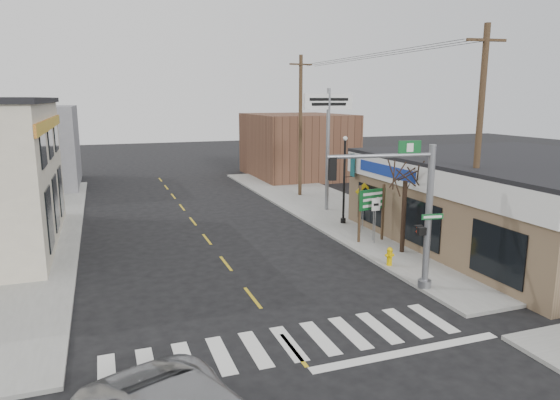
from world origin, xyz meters
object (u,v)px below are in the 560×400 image
object	(u,v)px
dance_center_sign	(328,120)
traffic_signal_pole	(414,203)
guide_sign	(372,205)
fire_hydrant	(390,255)
lamp_post	(345,173)
bare_tree	(406,168)
utility_pole_near	(478,146)
utility_pole_far	(300,125)

from	to	relation	value
dance_center_sign	traffic_signal_pole	bearing A→B (deg)	-112.63
guide_sign	traffic_signal_pole	bearing A→B (deg)	-117.82
guide_sign	fire_hydrant	xyz separation A→B (m)	(-1.11, -3.47, -1.38)
traffic_signal_pole	lamp_post	size ratio (longest dim) A/B	1.12
traffic_signal_pole	fire_hydrant	world-z (taller)	traffic_signal_pole
lamp_post	traffic_signal_pole	bearing A→B (deg)	-104.28
bare_tree	traffic_signal_pole	bearing A→B (deg)	-119.88
lamp_post	bare_tree	size ratio (longest dim) A/B	0.99
fire_hydrant	lamp_post	world-z (taller)	lamp_post
bare_tree	dance_center_sign	bearing A→B (deg)	86.79
guide_sign	utility_pole_near	size ratio (longest dim) A/B	0.29
fire_hydrant	dance_center_sign	bearing A→B (deg)	78.95
utility_pole_far	lamp_post	bearing A→B (deg)	-99.64
traffic_signal_pole	bare_tree	bearing A→B (deg)	67.76
utility_pole_near	utility_pole_far	distance (m)	16.76
fire_hydrant	bare_tree	bearing A→B (deg)	42.69
dance_center_sign	bare_tree	xyz separation A→B (m)	(-0.51, -9.17, -1.69)
traffic_signal_pole	utility_pole_near	world-z (taller)	utility_pole_near
guide_sign	fire_hydrant	bearing A→B (deg)	-118.51
lamp_post	dance_center_sign	world-z (taller)	dance_center_sign
traffic_signal_pole	dance_center_sign	size ratio (longest dim) A/B	0.73
dance_center_sign	utility_pole_near	bearing A→B (deg)	-95.03
guide_sign	fire_hydrant	world-z (taller)	guide_sign
guide_sign	dance_center_sign	world-z (taller)	dance_center_sign
lamp_post	bare_tree	world-z (taller)	bare_tree
fire_hydrant	lamp_post	xyz separation A→B (m)	(1.55, 7.17, 2.39)
fire_hydrant	utility_pole_far	world-z (taller)	utility_pole_far
traffic_signal_pole	guide_sign	world-z (taller)	traffic_signal_pole
guide_sign	utility_pole_near	xyz separation A→B (m)	(2.09, -4.52, 3.17)
lamp_post	bare_tree	bearing A→B (deg)	-90.93
lamp_post	utility_pole_far	size ratio (longest dim) A/B	0.49
guide_sign	lamp_post	world-z (taller)	lamp_post
lamp_post	utility_pole_far	xyz separation A→B (m)	(0.78, 8.52, 2.20)
dance_center_sign	utility_pole_far	size ratio (longest dim) A/B	0.76
dance_center_sign	guide_sign	bearing A→B (deg)	-108.22
utility_pole_near	fire_hydrant	bearing A→B (deg)	169.62
bare_tree	lamp_post	bearing A→B (deg)	90.11
guide_sign	utility_pole_near	world-z (taller)	utility_pole_near
lamp_post	dance_center_sign	xyz separation A→B (m)	(0.53, 3.44, 2.74)
utility_pole_near	lamp_post	bearing A→B (deg)	109.14
lamp_post	utility_pole_far	bearing A→B (deg)	83.75
fire_hydrant	lamp_post	size ratio (longest dim) A/B	0.16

